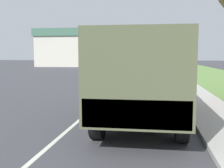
# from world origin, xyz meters

# --- Properties ---
(ground_plane) EXTENTS (180.00, 180.00, 0.00)m
(ground_plane) POSITION_xyz_m (0.00, 40.00, 0.00)
(ground_plane) COLOR #424247
(lane_centre_stripe) EXTENTS (0.12, 120.00, 0.00)m
(lane_centre_stripe) POSITION_xyz_m (0.00, 40.00, 0.00)
(lane_centre_stripe) COLOR silver
(lane_centre_stripe) RESTS_ON ground
(sidewalk_right) EXTENTS (1.80, 120.00, 0.12)m
(sidewalk_right) POSITION_xyz_m (4.50, 40.00, 0.06)
(sidewalk_right) COLOR beige
(sidewalk_right) RESTS_ON ground
(grass_strip_right) EXTENTS (7.00, 120.00, 0.02)m
(grass_strip_right) POSITION_xyz_m (8.90, 40.00, 0.01)
(grass_strip_right) COLOR #6B9347
(grass_strip_right) RESTS_ON ground
(military_truck) EXTENTS (2.35, 7.06, 2.72)m
(military_truck) POSITION_xyz_m (2.04, 12.57, 1.58)
(military_truck) COLOR #606647
(military_truck) RESTS_ON ground
(car_nearest_ahead) EXTENTS (1.72, 4.08, 1.66)m
(car_nearest_ahead) POSITION_xyz_m (2.03, 23.18, 0.74)
(car_nearest_ahead) COLOR tan
(car_nearest_ahead) RESTS_ON ground
(car_second_ahead) EXTENTS (1.82, 4.49, 1.49)m
(car_second_ahead) POSITION_xyz_m (-2.03, 33.10, 0.67)
(car_second_ahead) COLOR tan
(car_second_ahead) RESTS_ON ground
(building_distant) EXTENTS (13.93, 14.32, 7.18)m
(building_distant) POSITION_xyz_m (-13.32, 60.63, 3.63)
(building_distant) COLOR beige
(building_distant) RESTS_ON ground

